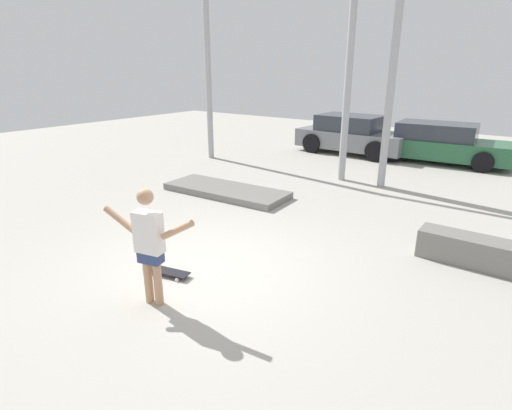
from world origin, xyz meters
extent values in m
plane|color=#B2ADA3|center=(0.00, 0.00, 0.00)|extent=(36.00, 36.00, 0.00)
cylinder|color=tan|center=(0.01, -1.15, 0.39)|extent=(0.12, 0.12, 0.77)
cylinder|color=tan|center=(0.16, -1.12, 0.39)|extent=(0.12, 0.12, 0.77)
cube|color=navy|center=(0.08, -1.13, 0.71)|extent=(0.35, 0.25, 0.17)
cube|color=silver|center=(0.08, -1.13, 1.05)|extent=(0.41, 0.27, 0.56)
sphere|color=tan|center=(0.08, -1.13, 1.54)|extent=(0.21, 0.21, 0.21)
cylinder|color=tan|center=(-0.36, -1.24, 1.16)|extent=(0.50, 0.19, 0.33)
cylinder|color=tan|center=(0.53, -1.03, 1.16)|extent=(0.50, 0.19, 0.33)
cube|color=black|center=(-0.38, -0.51, 0.07)|extent=(0.79, 0.38, 0.01)
cylinder|color=silver|center=(-0.15, -0.34, 0.03)|extent=(0.06, 0.04, 0.05)
cylinder|color=silver|center=(-0.10, -0.55, 0.03)|extent=(0.06, 0.04, 0.05)
cylinder|color=silver|center=(-0.65, -0.46, 0.03)|extent=(0.06, 0.04, 0.05)
cylinder|color=silver|center=(-0.60, -0.67, 0.03)|extent=(0.06, 0.04, 0.05)
cube|color=slate|center=(3.71, 2.71, 0.24)|extent=(2.28, 0.50, 0.48)
cube|color=slate|center=(-2.38, 3.29, 0.08)|extent=(3.33, 1.38, 0.17)
cylinder|color=#A5A8AD|center=(-5.66, 6.33, 3.33)|extent=(0.20, 0.20, 6.67)
cylinder|color=#A5A8AD|center=(-0.58, 6.33, 3.33)|extent=(0.20, 0.20, 6.67)
cylinder|color=#A5A8AD|center=(0.58, 6.33, 3.33)|extent=(0.20, 0.20, 6.67)
cube|color=slate|center=(-1.88, 10.09, 0.52)|extent=(4.13, 1.90, 0.65)
cube|color=#2D333D|center=(-2.04, 10.10, 1.13)|extent=(2.30, 1.69, 0.57)
cylinder|color=black|center=(-0.59, 10.89, 0.36)|extent=(0.72, 0.25, 0.72)
cylinder|color=black|center=(-0.65, 9.19, 0.36)|extent=(0.72, 0.25, 0.72)
cylinder|color=black|center=(-3.11, 10.99, 0.36)|extent=(0.72, 0.25, 0.72)
cylinder|color=black|center=(-3.17, 9.29, 0.36)|extent=(0.72, 0.25, 0.72)
cube|color=#28603D|center=(1.13, 10.43, 0.48)|extent=(4.55, 1.97, 0.61)
cube|color=#2D333D|center=(0.95, 10.42, 1.05)|extent=(2.55, 1.70, 0.54)
cylinder|color=black|center=(2.45, 11.34, 0.32)|extent=(0.65, 0.26, 0.64)
cylinder|color=black|center=(2.56, 9.71, 0.32)|extent=(0.65, 0.26, 0.64)
cylinder|color=black|center=(-0.30, 11.15, 0.32)|extent=(0.65, 0.26, 0.64)
cylinder|color=black|center=(-0.19, 9.52, 0.32)|extent=(0.65, 0.26, 0.64)
camera|label=1|loc=(4.04, -4.16, 3.08)|focal=28.00mm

